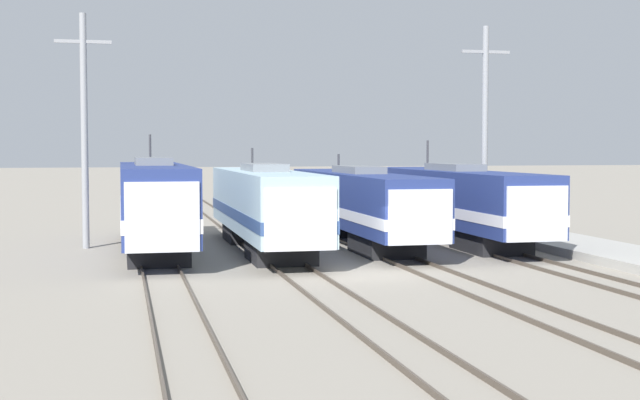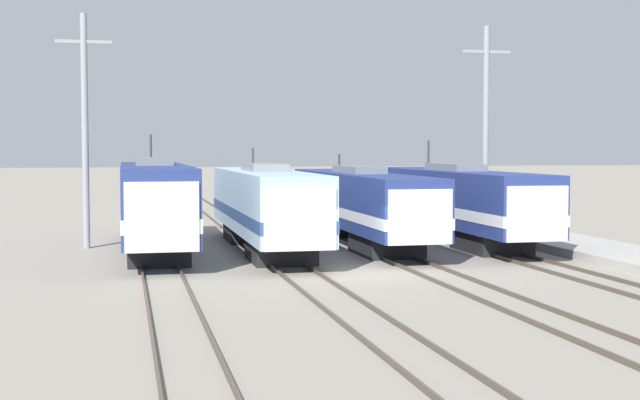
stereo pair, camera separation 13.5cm
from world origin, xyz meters
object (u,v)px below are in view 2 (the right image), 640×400
at_px(catenary_tower_left, 85,127).
at_px(catenary_tower_right, 486,129).
at_px(locomotive_far_left, 154,204).
at_px(locomotive_center_left, 266,206).
at_px(locomotive_far_right, 459,202).
at_px(locomotive_center_right, 361,204).

distance_m(catenary_tower_left, catenary_tower_right, 20.49).
relative_size(locomotive_far_left, catenary_tower_right, 1.60).
relative_size(catenary_tower_left, catenary_tower_right, 1.00).
xyz_separation_m(locomotive_center_left, catenary_tower_left, (-8.25, 3.16, 3.73)).
xyz_separation_m(locomotive_far_left, locomotive_far_right, (15.30, 0.88, -0.17)).
distance_m(locomotive_far_left, locomotive_far_right, 15.32).
distance_m(locomotive_far_left, locomotive_center_left, 5.16).
bearing_deg(catenary_tower_left, locomotive_center_right, -5.50).
bearing_deg(locomotive_center_left, locomotive_center_right, 20.16).
bearing_deg(catenary_tower_right, catenary_tower_left, 180.00).
bearing_deg(locomotive_far_right, catenary_tower_left, 175.30).
bearing_deg(locomotive_far_left, catenary_tower_right, 7.86).
height_order(locomotive_center_left, locomotive_far_right, locomotive_far_right).
xyz_separation_m(locomotive_far_right, catenary_tower_right, (2.05, 1.52, 3.76)).
height_order(locomotive_center_right, locomotive_far_right, locomotive_far_right).
relative_size(locomotive_center_left, locomotive_center_right, 0.91).
relative_size(locomotive_center_right, locomotive_far_right, 1.02).
xyz_separation_m(locomotive_center_left, catenary_tower_right, (12.24, 3.16, 3.73)).
bearing_deg(catenary_tower_right, locomotive_far_left, -172.14).
xyz_separation_m(locomotive_far_left, catenary_tower_left, (-3.15, 2.39, 3.59)).
relative_size(locomotive_far_left, locomotive_far_right, 0.95).
distance_m(locomotive_center_left, catenary_tower_right, 13.18).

